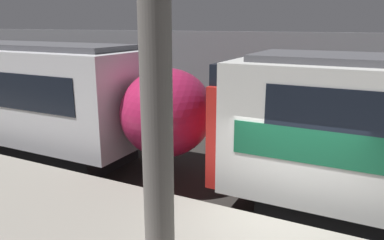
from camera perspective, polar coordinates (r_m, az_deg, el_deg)
station_rear_barrier at (r=13.25m, az=20.96°, el=3.60°), size 50.00×0.15×4.02m
support_pillar_near at (r=4.80m, az=-5.29°, el=-2.72°), size 0.41×0.41×3.93m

